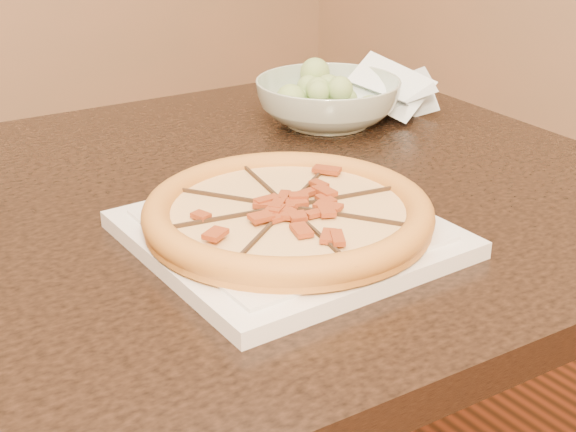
# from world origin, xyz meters

# --- Properties ---
(dining_table) EXTENTS (1.37, 0.93, 0.75)m
(dining_table) POSITION_xyz_m (0.08, -0.16, 0.64)
(dining_table) COLOR black
(dining_table) RESTS_ON floor
(plate) EXTENTS (0.30, 0.30, 0.02)m
(plate) POSITION_xyz_m (0.21, -0.33, 0.76)
(plate) COLOR white
(plate) RESTS_ON dining_table
(pizza) EXTENTS (0.30, 0.30, 0.03)m
(pizza) POSITION_xyz_m (0.21, -0.33, 0.78)
(pizza) COLOR gold
(pizza) RESTS_ON plate
(salad_bowl) EXTENTS (0.29, 0.29, 0.07)m
(salad_bowl) POSITION_xyz_m (0.49, -0.03, 0.78)
(salad_bowl) COLOR silver
(salad_bowl) RESTS_ON dining_table
(salad) EXTENTS (0.11, 0.11, 0.04)m
(salad) POSITION_xyz_m (0.49, -0.03, 0.84)
(salad) COLOR #95BD66
(salad) RESTS_ON salad_bowl
(cling_film) EXTENTS (0.21, 0.19, 0.05)m
(cling_film) POSITION_xyz_m (0.61, -0.02, 0.78)
(cling_film) COLOR white
(cling_film) RESTS_ON dining_table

